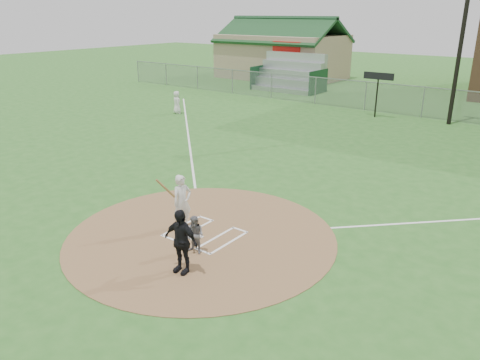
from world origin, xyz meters
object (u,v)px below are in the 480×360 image
Objects in this scene: catcher at (195,235)px; umpire at (181,241)px; ondeck_player at (177,102)px; batter_at_plate at (182,202)px; home_plate at (195,237)px.

catcher is 1.11m from umpire.
umpire reaches higher than ondeck_player.
catcher is at bearing 171.59° from ondeck_player.
catcher is 0.63× the size of batter_at_plate.
home_plate is 0.27× the size of ondeck_player.
catcher is at bearing -45.58° from home_plate.
ondeck_player is at bearing 129.89° from catcher.
home_plate is at bearing 117.80° from umpire.
umpire reaches higher than catcher.
ondeck_player is (-14.84, 14.97, -0.16)m from umpire.
umpire is at bearing -57.12° from home_plate.
umpire reaches higher than home_plate.
home_plate is 0.23× the size of batter_at_plate.
ondeck_player reaches higher than home_plate.
catcher is 20.11m from ondeck_player.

